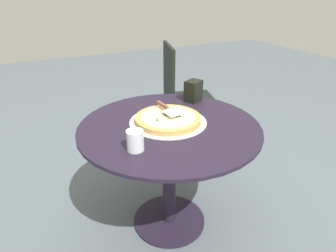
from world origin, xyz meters
The scene contains 7 objects.
ground_plane centered at (0.00, 0.00, 0.00)m, with size 10.00×10.00×0.00m, color #556066.
patio_table centered at (0.00, 0.00, 0.52)m, with size 0.98×0.98×0.68m.
pizza_on_tray centered at (0.04, -0.01, 0.70)m, with size 0.42×0.42×0.05m.
pizza_server centered at (0.08, -0.03, 0.74)m, with size 0.21×0.09×0.02m.
drinking_cup centered at (-0.16, 0.25, 0.73)m, with size 0.08×0.08×0.10m, color silver.
napkin_dispenser centered at (0.25, -0.29, 0.75)m, with size 0.10×0.08×0.13m, color black.
patio_chair_near centered at (0.79, -0.51, 0.54)m, with size 0.51×0.51×0.93m.
Camera 1 is at (-1.25, 0.63, 1.36)m, focal length 31.10 mm.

